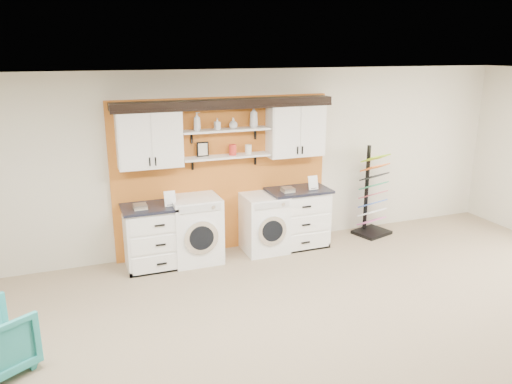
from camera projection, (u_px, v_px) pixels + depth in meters
name	position (u px, v px, depth m)	size (l,w,h in m)	color
ceiling	(377.00, 88.00, 3.71)	(10.00, 10.00, 0.00)	white
wall_back	(223.00, 162.00, 7.69)	(10.00, 10.00, 0.00)	beige
accent_panel	(224.00, 175.00, 7.72)	(3.40, 0.07, 2.40)	#B8631F
upper_cabinet_left	(149.00, 138.00, 6.99)	(0.90, 0.35, 0.84)	white
upper_cabinet_right	(295.00, 129.00, 7.76)	(0.90, 0.35, 0.84)	white
shelf_lower	(226.00, 156.00, 7.48)	(1.32, 0.28, 0.03)	white
shelf_upper	(226.00, 130.00, 7.37)	(1.32, 0.28, 0.03)	white
crown_molding	(225.00, 103.00, 7.27)	(3.30, 0.41, 0.13)	black
picture_frame	(203.00, 149.00, 7.37)	(0.18, 0.02, 0.22)	black
canister_red	(233.00, 150.00, 7.49)	(0.11, 0.11, 0.16)	red
canister_cream	(248.00, 149.00, 7.57)	(0.10, 0.10, 0.14)	silver
base_cabinet_left	(157.00, 236.00, 7.24)	(0.95, 0.66, 0.93)	white
base_cabinet_right	(298.00, 217.00, 8.01)	(0.97, 0.66, 0.95)	white
washer	(196.00, 229.00, 7.43)	(0.71, 0.71, 0.99)	white
dryer	(264.00, 223.00, 7.82)	(0.65, 0.71, 0.91)	white
sample_rack	(372.00, 206.00, 8.52)	(0.67, 0.61, 1.53)	black
soap_bottle_a	(197.00, 121.00, 7.18)	(0.10, 0.10, 0.27)	silver
soap_bottle_b	(217.00, 124.00, 7.30)	(0.08, 0.08, 0.17)	silver
soap_bottle_c	(233.00, 123.00, 7.38)	(0.12, 0.12, 0.16)	silver
soap_bottle_d	(254.00, 117.00, 7.47)	(0.12, 0.12, 0.32)	silver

